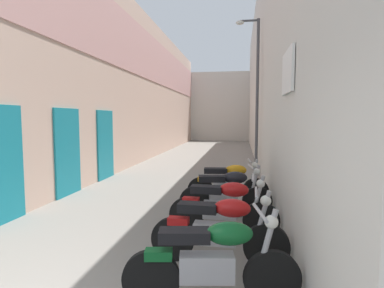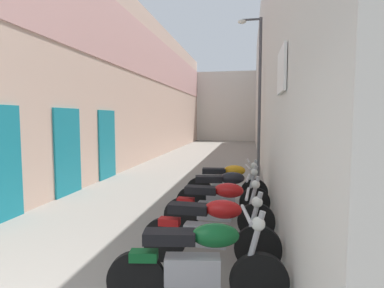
# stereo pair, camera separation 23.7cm
# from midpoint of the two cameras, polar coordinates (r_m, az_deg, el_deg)

# --- Properties ---
(ground_plane) EXTENTS (41.20, 41.20, 0.00)m
(ground_plane) POSITION_cam_midpoint_polar(r_m,az_deg,el_deg) (12.43, -0.11, -4.25)
(ground_plane) COLOR gray
(building_left) EXTENTS (0.45, 25.20, 6.74)m
(building_left) POSITION_cam_midpoint_polar(r_m,az_deg,el_deg) (14.87, -9.39, 10.30)
(building_left) COLOR beige
(building_left) RESTS_ON ground
(building_right) EXTENTS (0.45, 25.20, 7.85)m
(building_right) POSITION_cam_midpoint_polar(r_m,az_deg,el_deg) (14.27, 12.28, 12.63)
(building_right) COLOR beige
(building_right) RESTS_ON ground
(building_far_end) EXTENTS (8.01, 2.00, 5.92)m
(building_far_end) POSITION_cam_midpoint_polar(r_m,az_deg,el_deg) (27.80, 5.03, 6.85)
(building_far_end) COLOR beige
(building_far_end) RESTS_ON ground
(motorcycle_nearest) EXTENTS (1.84, 0.58, 1.04)m
(motorcycle_nearest) POSITION_cam_midpoint_polar(r_m,az_deg,el_deg) (3.36, 1.76, -20.78)
(motorcycle_nearest) COLOR black
(motorcycle_nearest) RESTS_ON ground
(motorcycle_second) EXTENTS (1.85, 0.58, 1.04)m
(motorcycle_second) POSITION_cam_midpoint_polar(r_m,az_deg,el_deg) (4.22, 3.43, -15.33)
(motorcycle_second) COLOR black
(motorcycle_second) RESTS_ON ground
(motorcycle_third) EXTENTS (1.85, 0.58, 1.04)m
(motorcycle_third) POSITION_cam_midpoint_polar(r_m,az_deg,el_deg) (5.23, 4.59, -11.35)
(motorcycle_third) COLOR black
(motorcycle_third) RESTS_ON ground
(motorcycle_fourth) EXTENTS (1.84, 0.58, 1.04)m
(motorcycle_fourth) POSITION_cam_midpoint_polar(r_m,az_deg,el_deg) (6.20, 5.31, -8.77)
(motorcycle_fourth) COLOR black
(motorcycle_fourth) RESTS_ON ground
(motorcycle_fifth) EXTENTS (1.85, 0.58, 1.04)m
(motorcycle_fifth) POSITION_cam_midpoint_polar(r_m,az_deg,el_deg) (7.09, 5.80, -7.05)
(motorcycle_fifth) COLOR black
(motorcycle_fifth) RESTS_ON ground
(street_lamp) EXTENTS (0.79, 0.18, 5.19)m
(street_lamp) POSITION_cam_midpoint_polar(r_m,az_deg,el_deg) (10.57, 10.93, 10.38)
(street_lamp) COLOR #47474C
(street_lamp) RESTS_ON ground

